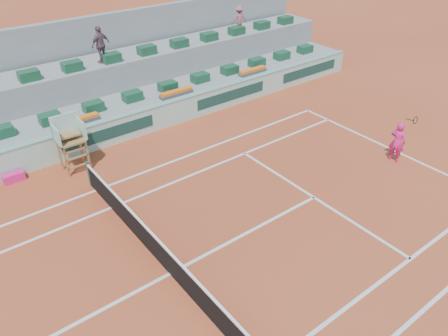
{
  "coord_description": "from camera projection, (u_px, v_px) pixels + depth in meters",
  "views": [
    {
      "loc": [
        -4.45,
        -8.49,
        9.94
      ],
      "look_at": [
        4.0,
        2.5,
        1.0
      ],
      "focal_mm": 35.0,
      "sensor_mm": 36.0,
      "label": 1
    }
  ],
  "objects": [
    {
      "name": "stadium_back_wall",
      "position": [
        18.0,
        75.0,
        21.39
      ],
      "size": [
        36.0,
        0.4,
        4.4
      ],
      "primitive_type": "cube",
      "color": "gray",
      "rests_on": "ground"
    },
    {
      "name": "court_lines",
      "position": [
        170.0,
        274.0,
        13.32
      ],
      "size": [
        23.89,
        11.09,
        0.01
      ],
      "color": "silver",
      "rests_on": "ground"
    },
    {
      "name": "tennis_net",
      "position": [
        169.0,
        261.0,
        13.04
      ],
      "size": [
        0.1,
        11.97,
        1.1
      ],
      "color": "black",
      "rests_on": "ground"
    },
    {
      "name": "ground",
      "position": [
        170.0,
        274.0,
        13.32
      ],
      "size": [
        90.0,
        90.0,
        0.0
      ],
      "primitive_type": "plane",
      "color": "#A13C1F",
      "rests_on": "ground"
    },
    {
      "name": "spectator_right",
      "position": [
        239.0,
        19.0,
        25.83
      ],
      "size": [
        1.12,
        0.84,
        1.54
      ],
      "primitive_type": "imported",
      "rotation": [
        0.0,
        0.0,
        2.84
      ],
      "color": "#A4525B",
      "rests_on": "seating_tier_upper"
    },
    {
      "name": "seating_tier_upper",
      "position": [
        33.0,
        102.0,
        20.82
      ],
      "size": [
        36.0,
        2.4,
        2.6
      ],
      "primitive_type": "cube",
      "color": "gray",
      "rests_on": "ground"
    },
    {
      "name": "seating_tier_lower",
      "position": [
        47.0,
        128.0,
        20.13
      ],
      "size": [
        36.0,
        4.0,
        1.2
      ],
      "primitive_type": "cube",
      "color": "gray",
      "rests_on": "ground"
    },
    {
      "name": "advertising_hoarding",
      "position": [
        65.0,
        146.0,
        18.65
      ],
      "size": [
        36.0,
        0.34,
        1.26
      ],
      "color": "#A5D0BB",
      "rests_on": "ground"
    },
    {
      "name": "umpire_chair",
      "position": [
        69.0,
        136.0,
        17.48
      ],
      "size": [
        1.1,
        0.9,
        2.4
      ],
      "color": "olive",
      "rests_on": "ground"
    },
    {
      "name": "flower_planters",
      "position": [
        21.0,
        137.0,
        17.83
      ],
      "size": [
        26.8,
        0.36,
        0.28
      ],
      "color": "#4B4B4B",
      "rests_on": "seating_tier_lower"
    },
    {
      "name": "tennis_player",
      "position": [
        397.0,
        142.0,
        18.39
      ],
      "size": [
        0.53,
        0.92,
        2.28
      ],
      "color": "#EE1F7E",
      "rests_on": "ground"
    },
    {
      "name": "spectator_mid",
      "position": [
        101.0,
        45.0,
        21.23
      ],
      "size": [
        1.13,
        0.7,
        1.79
      ],
      "primitive_type": "imported",
      "rotation": [
        0.0,
        0.0,
        3.42
      ],
      "color": "#6D4958",
      "rests_on": "seating_tier_upper"
    },
    {
      "name": "seat_row_upper",
      "position": [
        29.0,
        75.0,
        19.59
      ],
      "size": [
        32.9,
        0.6,
        0.44
      ],
      "color": "#17472B",
      "rests_on": "seating_tier_upper"
    },
    {
      "name": "seat_row_lower",
      "position": [
        50.0,
        118.0,
        19.08
      ],
      "size": [
        32.9,
        0.6,
        0.44
      ],
      "color": "#17472B",
      "rests_on": "seating_tier_lower"
    },
    {
      "name": "player_bag",
      "position": [
        14.0,
        177.0,
        17.44
      ],
      "size": [
        0.81,
        0.36,
        0.36
      ],
      "primitive_type": "cube",
      "color": "#EE1F7E",
      "rests_on": "ground"
    }
  ]
}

